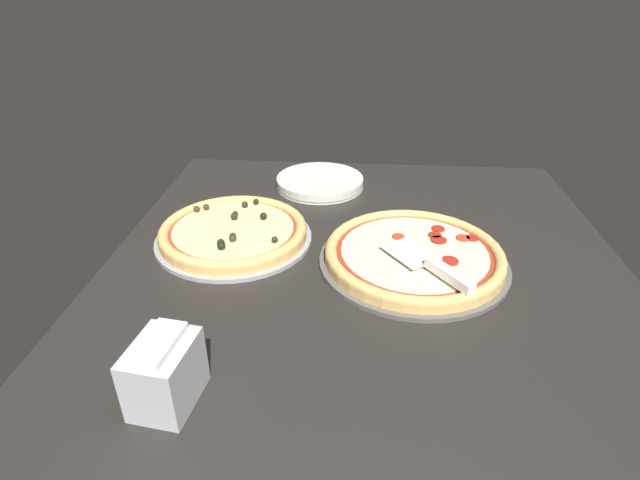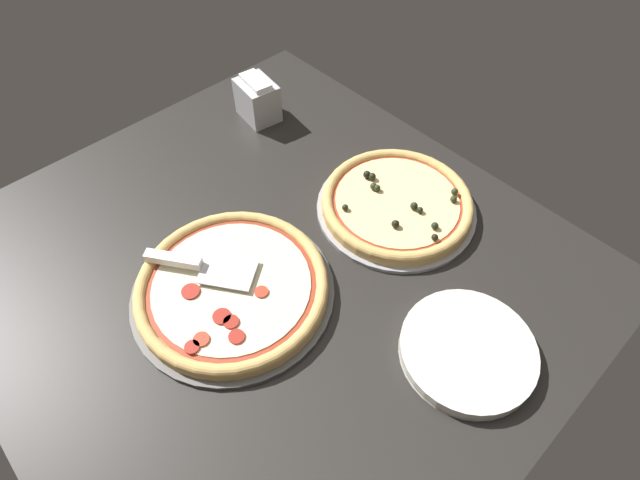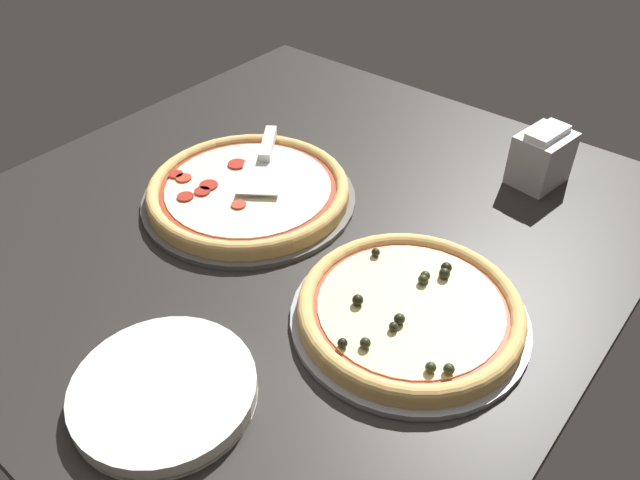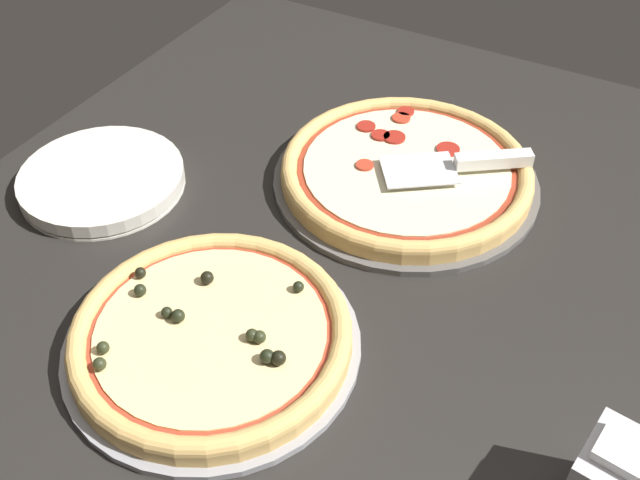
{
  "view_description": "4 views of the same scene",
  "coord_description": "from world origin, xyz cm",
  "px_view_note": "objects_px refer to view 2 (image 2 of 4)",
  "views": [
    {
      "loc": [
        -91.85,
        2.71,
        58.3
      ],
      "look_at": [
        4.87,
        10.11,
        3.0
      ],
      "focal_mm": 28.0,
      "sensor_mm": 36.0,
      "label": 1
    },
    {
      "loc": [
        53.2,
        -35.21,
        85.51
      ],
      "look_at": [
        4.87,
        10.11,
        3.0
      ],
      "focal_mm": 28.0,
      "sensor_mm": 36.0,
      "label": 2
    },
    {
      "loc": [
        68.59,
        62.07,
        69.96
      ],
      "look_at": [
        4.87,
        10.11,
        3.0
      ],
      "focal_mm": 35.0,
      "sensor_mm": 36.0,
      "label": 3
    },
    {
      "loc": [
        -31.56,
        75.57,
        72.23
      ],
      "look_at": [
        4.87,
        10.11,
        3.0
      ],
      "focal_mm": 42.0,
      "sensor_mm": 36.0,
      "label": 4
    }
  ],
  "objects_px": {
    "pizza_back": "(397,202)",
    "serving_spatula": "(189,263)",
    "napkin_holder": "(257,99)",
    "plate_stack": "(467,350)",
    "pizza_front": "(232,286)"
  },
  "relations": [
    {
      "from": "pizza_back",
      "to": "serving_spatula",
      "type": "height_order",
      "value": "serving_spatula"
    },
    {
      "from": "serving_spatula",
      "to": "plate_stack",
      "type": "distance_m",
      "value": 0.56
    },
    {
      "from": "pizza_front",
      "to": "napkin_holder",
      "type": "height_order",
      "value": "napkin_holder"
    },
    {
      "from": "pizza_front",
      "to": "serving_spatula",
      "type": "height_order",
      "value": "serving_spatula"
    },
    {
      "from": "pizza_front",
      "to": "napkin_holder",
      "type": "xyz_separation_m",
      "value": [
        -0.41,
        0.4,
        0.03
      ]
    },
    {
      "from": "pizza_back",
      "to": "napkin_holder",
      "type": "height_order",
      "value": "napkin_holder"
    },
    {
      "from": "serving_spatula",
      "to": "pizza_back",
      "type": "bearing_deg",
      "value": 70.01
    },
    {
      "from": "pizza_front",
      "to": "plate_stack",
      "type": "xyz_separation_m",
      "value": [
        0.4,
        0.23,
        -0.01
      ]
    },
    {
      "from": "pizza_back",
      "to": "plate_stack",
      "type": "bearing_deg",
      "value": -28.3
    },
    {
      "from": "pizza_back",
      "to": "plate_stack",
      "type": "xyz_separation_m",
      "value": [
        0.33,
        -0.18,
        -0.01
      ]
    },
    {
      "from": "pizza_back",
      "to": "serving_spatula",
      "type": "distance_m",
      "value": 0.48
    },
    {
      "from": "pizza_back",
      "to": "plate_stack",
      "type": "distance_m",
      "value": 0.37
    },
    {
      "from": "serving_spatula",
      "to": "napkin_holder",
      "type": "height_order",
      "value": "napkin_holder"
    },
    {
      "from": "pizza_back",
      "to": "plate_stack",
      "type": "height_order",
      "value": "pizza_back"
    },
    {
      "from": "pizza_back",
      "to": "napkin_holder",
      "type": "distance_m",
      "value": 0.49
    }
  ]
}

